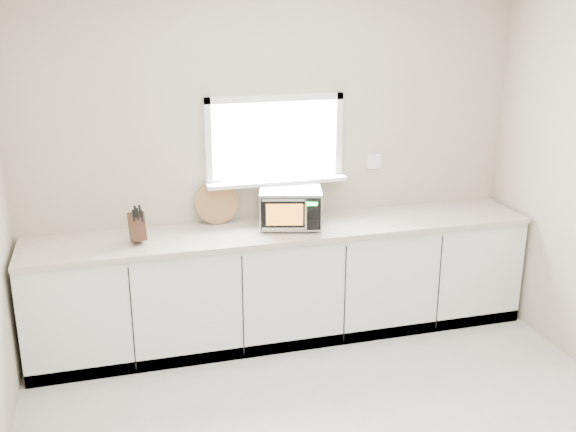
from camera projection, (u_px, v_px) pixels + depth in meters
name	position (u px, v px, depth m)	size (l,w,h in m)	color
back_wall	(274.00, 163.00, 5.33)	(4.00, 0.17, 2.70)	#BCB395
cabinets	(284.00, 284.00, 5.34)	(3.92, 0.60, 0.88)	white
countertop	(285.00, 230.00, 5.19)	(3.92, 0.64, 0.04)	beige
microwave	(290.00, 207.00, 5.17)	(0.54, 0.47, 0.30)	black
knife_block	(137.00, 226.00, 4.84)	(0.13, 0.21, 0.29)	#462919
cutting_board	(217.00, 202.00, 5.24)	(0.34, 0.34, 0.02)	olive
coffee_grinder	(313.00, 214.00, 5.19)	(0.11, 0.11, 0.19)	#B8BBC0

